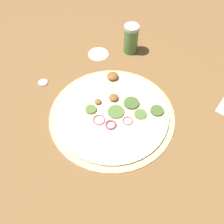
% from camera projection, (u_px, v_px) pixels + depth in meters
% --- Properties ---
extents(ground_plane, '(3.00, 3.00, 0.00)m').
position_uv_depth(ground_plane, '(112.00, 115.00, 0.80)').
color(ground_plane, brown).
extents(pizza, '(0.38, 0.38, 0.03)m').
position_uv_depth(pizza, '(113.00, 113.00, 0.79)').
color(pizza, beige).
rests_on(pizza, ground_plane).
extents(spice_jar, '(0.05, 0.05, 0.11)m').
position_uv_depth(spice_jar, '(131.00, 39.00, 0.93)').
color(spice_jar, '#4C7F42').
rests_on(spice_jar, ground_plane).
extents(loose_cap, '(0.03, 0.03, 0.01)m').
position_uv_depth(loose_cap, '(43.00, 82.00, 0.87)').
color(loose_cap, '#B2B2B7').
rests_on(loose_cap, ground_plane).
extents(flour_patch, '(0.07, 0.07, 0.00)m').
position_uv_depth(flour_patch, '(98.00, 54.00, 0.96)').
color(flour_patch, white).
rests_on(flour_patch, ground_plane).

